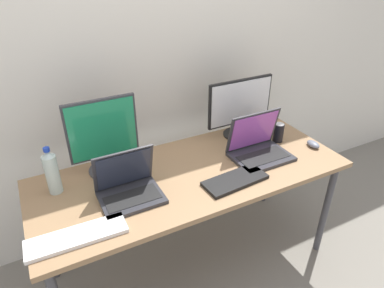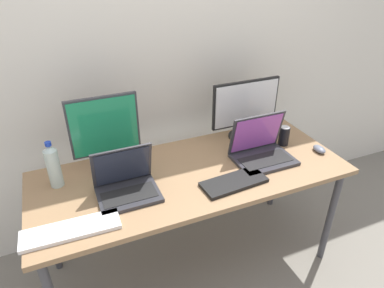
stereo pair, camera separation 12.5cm
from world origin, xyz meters
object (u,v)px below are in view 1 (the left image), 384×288
object	(u,v)px
keyboard_main	(77,236)
keyboard_aux	(235,180)
monitor_center	(240,106)
laptop_silver	(128,186)
laptop_secondary	(258,147)
water_bottle	(52,172)
mouse_by_keyboard	(313,144)
work_desk	(192,180)
soda_can_near_keyboard	(278,133)
monitor_left	(103,136)

from	to	relation	value
keyboard_main	keyboard_aux	distance (m)	0.85
monitor_center	laptop_silver	xyz separation A→B (m)	(-0.86, -0.29, -0.16)
laptop_secondary	water_bottle	world-z (taller)	laptop_secondary
water_bottle	mouse_by_keyboard	bearing A→B (deg)	-10.18
work_desk	mouse_by_keyboard	distance (m)	0.83
laptop_silver	laptop_secondary	world-z (taller)	laptop_secondary
laptop_secondary	keyboard_aux	world-z (taller)	laptop_secondary
work_desk	soda_can_near_keyboard	world-z (taller)	soda_can_near_keyboard
water_bottle	work_desk	bearing A→B (deg)	-12.84
keyboard_aux	water_bottle	size ratio (longest dim) A/B	1.35
monitor_center	laptop_secondary	size ratio (longest dim) A/B	1.33
work_desk	mouse_by_keyboard	bearing A→B (deg)	-7.80
water_bottle	soda_can_near_keyboard	distance (m)	1.39
work_desk	water_bottle	world-z (taller)	water_bottle
monitor_center	laptop_secondary	world-z (taller)	monitor_center
laptop_secondary	laptop_silver	bearing A→B (deg)	-178.91
work_desk	soda_can_near_keyboard	bearing A→B (deg)	4.56
keyboard_main	soda_can_near_keyboard	distance (m)	1.38
monitor_left	soda_can_near_keyboard	size ratio (longest dim) A/B	3.47
monitor_left	water_bottle	world-z (taller)	monitor_left
monitor_left	laptop_secondary	bearing A→B (deg)	-16.91
mouse_by_keyboard	soda_can_near_keyboard	size ratio (longest dim) A/B	0.77
monitor_center	keyboard_aux	distance (m)	0.58
soda_can_near_keyboard	monitor_left	bearing A→B (deg)	170.72
work_desk	keyboard_aux	world-z (taller)	keyboard_aux
keyboard_aux	water_bottle	distance (m)	0.96
work_desk	keyboard_main	distance (m)	0.73
work_desk	keyboard_aux	distance (m)	0.27
monitor_left	mouse_by_keyboard	world-z (taller)	monitor_left
work_desk	monitor_left	xyz separation A→B (m)	(-0.42, 0.23, 0.29)
laptop_secondary	soda_can_near_keyboard	bearing A→B (deg)	20.24
laptop_silver	keyboard_main	world-z (taller)	laptop_silver
laptop_silver	soda_can_near_keyboard	xyz separation A→B (m)	(1.05, 0.10, 0.00)
monitor_center	keyboard_main	xyz separation A→B (m)	(-1.16, -0.47, -0.20)
laptop_secondary	keyboard_main	xyz separation A→B (m)	(-1.12, -0.20, -0.05)
keyboard_aux	water_bottle	bearing A→B (deg)	153.60
mouse_by_keyboard	monitor_center	bearing A→B (deg)	137.66
work_desk	water_bottle	xyz separation A→B (m)	(-0.72, 0.16, 0.18)
monitor_left	keyboard_aux	world-z (taller)	monitor_left
monitor_center	soda_can_near_keyboard	world-z (taller)	monitor_center
work_desk	laptop_secondary	distance (m)	0.45
monitor_left	keyboard_main	xyz separation A→B (m)	(-0.27, -0.46, -0.22)
monitor_center	work_desk	bearing A→B (deg)	-153.25
laptop_secondary	keyboard_aux	size ratio (longest dim) A/B	0.97
work_desk	laptop_secondary	bearing A→B (deg)	-4.02
monitor_left	mouse_by_keyboard	distance (m)	1.30
keyboard_main	keyboard_aux	xyz separation A→B (m)	(0.85, 0.03, 0.00)
work_desk	soda_can_near_keyboard	xyz separation A→B (m)	(0.66, 0.05, 0.12)
monitor_center	keyboard_aux	size ratio (longest dim) A/B	1.29
work_desk	monitor_center	xyz separation A→B (m)	(0.48, 0.24, 0.28)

